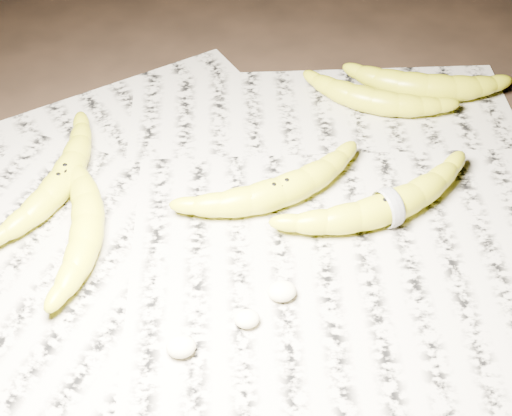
{
  "coord_description": "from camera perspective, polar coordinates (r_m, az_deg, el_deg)",
  "views": [
    {
      "loc": [
        -0.05,
        -0.57,
        0.64
      ],
      "look_at": [
        0.02,
        -0.0,
        0.05
      ],
      "focal_mm": 50.0,
      "sensor_mm": 36.0,
      "label": 1
    }
  ],
  "objects": [
    {
      "name": "ground",
      "position": [
        0.86,
        -1.51,
        -2.45
      ],
      "size": [
        3.0,
        3.0,
        0.0
      ],
      "primitive_type": "plane",
      "color": "black",
      "rests_on": "ground"
    },
    {
      "name": "flesh_chunk_a",
      "position": [
        0.75,
        -6.05,
        -10.82
      ],
      "size": [
        0.03,
        0.03,
        0.02
      ],
      "primitive_type": "ellipsoid",
      "color": "#FAF6C2",
      "rests_on": "newspaper_patch"
    },
    {
      "name": "banana_center",
      "position": [
        0.88,
        1.88,
        1.45
      ],
      "size": [
        0.23,
        0.13,
        0.04
      ],
      "primitive_type": null,
      "rotation": [
        0.0,
        0.0,
        0.31
      ],
      "color": "gold",
      "rests_on": "newspaper_patch"
    },
    {
      "name": "newspaper_patch",
      "position": [
        0.88,
        -3.05,
        -1.0
      ],
      "size": [
        0.9,
        0.7,
        0.01
      ],
      "primitive_type": "cube",
      "color": "#A9A291",
      "rests_on": "ground"
    },
    {
      "name": "banana_upper_b",
      "position": [
        1.07,
        13.49,
        9.52
      ],
      "size": [
        0.21,
        0.12,
        0.04
      ],
      "primitive_type": null,
      "rotation": [
        0.0,
        0.0,
        -0.28
      ],
      "color": "gold",
      "rests_on": "newspaper_patch"
    },
    {
      "name": "measuring_tape",
      "position": [
        0.87,
        10.55,
        0.2
      ],
      "size": [
        0.02,
        0.05,
        0.05
      ],
      "primitive_type": "torus",
      "rotation": [
        0.0,
        1.57,
        0.31
      ],
      "color": "white",
      "rests_on": "newspaper_patch"
    },
    {
      "name": "flesh_chunk_b",
      "position": [
        0.77,
        -0.73,
        -8.69
      ],
      "size": [
        0.03,
        0.02,
        0.02
      ],
      "primitive_type": "ellipsoid",
      "color": "#FAF6C2",
      "rests_on": "newspaper_patch"
    },
    {
      "name": "flesh_chunk_c",
      "position": [
        0.79,
        2.1,
        -6.5
      ],
      "size": [
        0.03,
        0.03,
        0.02
      ],
      "primitive_type": "ellipsoid",
      "color": "#FAF6C2",
      "rests_on": "newspaper_patch"
    },
    {
      "name": "banana_left_b",
      "position": [
        0.86,
        -13.36,
        -1.13
      ],
      "size": [
        0.07,
        0.21,
        0.04
      ],
      "primitive_type": null,
      "rotation": [
        0.0,
        0.0,
        1.54
      ],
      "color": "gold",
      "rests_on": "newspaper_patch"
    },
    {
      "name": "banana_upper_a",
      "position": [
        1.03,
        9.42,
        8.61
      ],
      "size": [
        0.2,
        0.14,
        0.04
      ],
      "primitive_type": null,
      "rotation": [
        0.0,
        0.0,
        -0.48
      ],
      "color": "gold",
      "rests_on": "newspaper_patch"
    },
    {
      "name": "banana_taped",
      "position": [
        0.87,
        10.55,
        0.2
      ],
      "size": [
        0.25,
        0.14,
        0.04
      ],
      "primitive_type": null,
      "rotation": [
        0.0,
        0.0,
        0.31
      ],
      "color": "gold",
      "rests_on": "newspaper_patch"
    },
    {
      "name": "banana_left_a",
      "position": [
        0.93,
        -15.25,
        2.37
      ],
      "size": [
        0.15,
        0.22,
        0.04
      ],
      "primitive_type": null,
      "rotation": [
        0.0,
        0.0,
        1.15
      ],
      "color": "gold",
      "rests_on": "newspaper_patch"
    }
  ]
}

